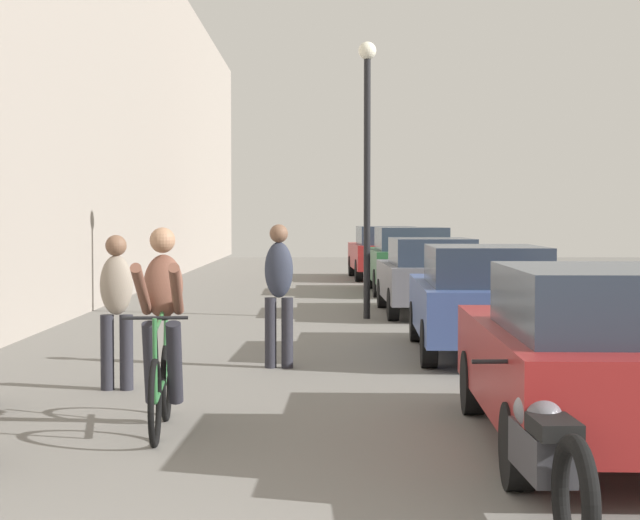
# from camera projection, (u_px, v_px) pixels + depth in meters

# --- Properties ---
(building_facade_left) EXTENTS (0.54, 68.00, 9.02)m
(building_facade_left) POSITION_uv_depth(u_px,v_px,m) (38.00, 56.00, 17.39)
(building_facade_left) COLOR gray
(building_facade_left) RESTS_ON ground_plane
(cyclist_on_bicycle) EXTENTS (0.52, 1.76, 1.74)m
(cyclist_on_bicycle) POSITION_uv_depth(u_px,v_px,m) (157.00, 334.00, 8.81)
(cyclist_on_bicycle) COLOR black
(cyclist_on_bicycle) RESTS_ON ground_plane
(pedestrian_near) EXTENTS (0.34, 0.24, 1.62)m
(pedestrian_near) POSITION_uv_depth(u_px,v_px,m) (111.00, 303.00, 10.78)
(pedestrian_near) COLOR #26262D
(pedestrian_near) RESTS_ON ground_plane
(pedestrian_mid) EXTENTS (0.36, 0.27, 1.72)m
(pedestrian_mid) POSITION_uv_depth(u_px,v_px,m) (274.00, 287.00, 12.38)
(pedestrian_mid) COLOR #26262D
(pedestrian_mid) RESTS_ON ground_plane
(street_lamp) EXTENTS (0.32, 0.32, 4.90)m
(street_lamp) POSITION_uv_depth(u_px,v_px,m) (362.00, 144.00, 18.39)
(street_lamp) COLOR black
(street_lamp) RESTS_ON ground_plane
(parked_car_nearest) EXTENTS (1.81, 4.07, 1.43)m
(parked_car_nearest) POSITION_uv_depth(u_px,v_px,m) (588.00, 354.00, 8.00)
(parked_car_nearest) COLOR maroon
(parked_car_nearest) RESTS_ON ground_plane
(parked_car_second) EXTENTS (1.83, 4.10, 1.44)m
(parked_car_second) POSITION_uv_depth(u_px,v_px,m) (476.00, 298.00, 13.61)
(parked_car_second) COLOR #384C84
(parked_car_second) RESTS_ON ground_plane
(parked_car_third) EXTENTS (1.73, 4.02, 1.43)m
(parked_car_third) POSITION_uv_depth(u_px,v_px,m) (424.00, 275.00, 19.31)
(parked_car_third) COLOR #595960
(parked_car_third) RESTS_ON ground_plane
(parked_car_fourth) EXTENTS (1.93, 4.46, 1.58)m
(parked_car_fourth) POSITION_uv_depth(u_px,v_px,m) (404.00, 259.00, 24.87)
(parked_car_fourth) COLOR #23512D
(parked_car_fourth) RESTS_ON ground_plane
(parked_car_fifth) EXTENTS (1.97, 4.43, 1.55)m
(parked_car_fifth) POSITION_uv_depth(u_px,v_px,m) (379.00, 252.00, 30.57)
(parked_car_fifth) COLOR maroon
(parked_car_fifth) RESTS_ON ground_plane
(parked_motorcycle) EXTENTS (0.62, 2.15, 0.92)m
(parked_motorcycle) POSITION_uv_depth(u_px,v_px,m) (537.00, 451.00, 6.19)
(parked_motorcycle) COLOR black
(parked_motorcycle) RESTS_ON ground_plane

